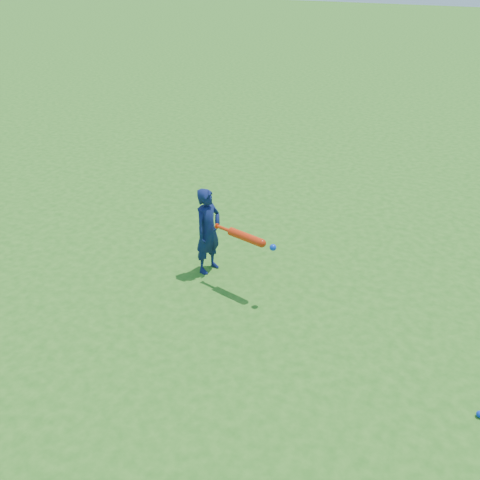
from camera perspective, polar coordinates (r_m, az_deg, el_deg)
The scene contains 4 objects.
ground at distance 6.41m, azimuth -0.42°, elevation -4.98°, with size 80.00×80.00×0.00m, color #256417.
child at distance 6.48m, azimuth -3.42°, elevation 0.97°, with size 0.40×0.26×1.09m, color #0F1948.
ground_ball_blue at distance 5.24m, azimuth 24.20°, elevation -16.59°, with size 0.06×0.06×0.06m, color #0C2FCE.
bat_swing at distance 5.98m, azimuth 0.91°, elevation 0.21°, with size 0.84×0.25×0.10m.
Camera 1 is at (2.42, -4.76, 3.53)m, focal length 40.00 mm.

